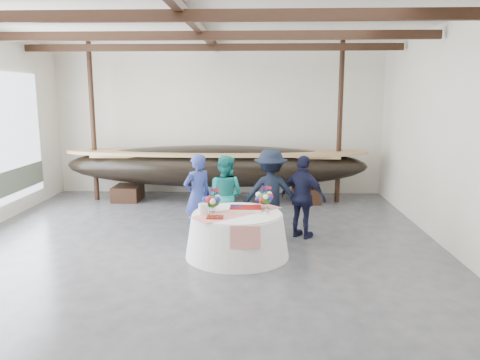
{
  "coord_description": "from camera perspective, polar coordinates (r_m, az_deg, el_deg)",
  "views": [
    {
      "loc": [
        1.22,
        -8.45,
        3.08
      ],
      "look_at": [
        0.83,
        1.56,
        1.22
      ],
      "focal_mm": 35.0,
      "sensor_mm": 36.0,
      "label": 1
    }
  ],
  "objects": [
    {
      "name": "longboat_display",
      "position": [
        13.45,
        -2.95,
        1.75
      ],
      "size": [
        8.65,
        1.73,
        1.62
      ],
      "color": "black",
      "rests_on": "ground"
    },
    {
      "name": "floor",
      "position": [
        9.07,
        -5.71,
        -9.38
      ],
      "size": [
        10.0,
        12.0,
        0.01
      ],
      "primitive_type": "cube",
      "color": "#3D3D42",
      "rests_on": "ground"
    },
    {
      "name": "ceiling",
      "position": [
        8.65,
        -6.29,
        19.9
      ],
      "size": [
        10.0,
        12.0,
        0.01
      ],
      "primitive_type": "cube",
      "color": "white",
      "rests_on": "wall_back"
    },
    {
      "name": "wall_front",
      "position": [
        2.86,
        -23.35,
        -7.27
      ],
      "size": [
        10.0,
        0.02,
        4.5
      ],
      "primitive_type": "cube",
      "color": "silver",
      "rests_on": "ground"
    },
    {
      "name": "tabletop_items",
      "position": [
        9.01,
        -0.56,
        -2.85
      ],
      "size": [
        1.74,
        1.63,
        0.4
      ],
      "color": "red",
      "rests_on": "banquet_table"
    },
    {
      "name": "guest_woman_teal",
      "position": [
        10.22,
        -1.89,
        -1.88
      ],
      "size": [
        1.03,
        0.91,
        1.78
      ],
      "primitive_type": "imported",
      "rotation": [
        0.0,
        0.0,
        2.82
      ],
      "color": "teal",
      "rests_on": "ground"
    },
    {
      "name": "wall_right",
      "position": [
        9.29,
        26.29,
        4.3
      ],
      "size": [
        0.02,
        12.0,
        4.5
      ],
      "primitive_type": "cube",
      "color": "silver",
      "rests_on": "ground"
    },
    {
      "name": "pavilion_structure",
      "position": [
        9.39,
        -5.47,
        16.1
      ],
      "size": [
        9.8,
        11.76,
        4.5
      ],
      "color": "black",
      "rests_on": "ground"
    },
    {
      "name": "banquet_table",
      "position": [
        9.02,
        -0.35,
        -6.61
      ],
      "size": [
        1.99,
        1.99,
        0.85
      ],
      "color": "white",
      "rests_on": "ground"
    },
    {
      "name": "guest_woman_blue",
      "position": [
        10.12,
        -5.2,
        -1.93
      ],
      "size": [
        0.79,
        0.75,
        1.82
      ],
      "primitive_type": "imported",
      "rotation": [
        0.0,
        0.0,
        3.82
      ],
      "color": "navy",
      "rests_on": "ground"
    },
    {
      "name": "wall_back",
      "position": [
        14.52,
        -2.62,
        7.23
      ],
      "size": [
        10.0,
        0.02,
        4.5
      ],
      "primitive_type": "cube",
      "color": "silver",
      "rests_on": "ground"
    },
    {
      "name": "guest_man_left",
      "position": [
        10.13,
        3.75,
        -1.61
      ],
      "size": [
        1.27,
        0.78,
        1.91
      ],
      "primitive_type": "imported",
      "rotation": [
        0.0,
        0.0,
        3.2
      ],
      "color": "black",
      "rests_on": "ground"
    },
    {
      "name": "guest_man_right",
      "position": [
        10.09,
        7.71,
        -2.08
      ],
      "size": [
        1.11,
        0.96,
        1.79
      ],
      "primitive_type": "imported",
      "rotation": [
        0.0,
        0.0,
        2.54
      ],
      "color": "black",
      "rests_on": "ground"
    }
  ]
}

